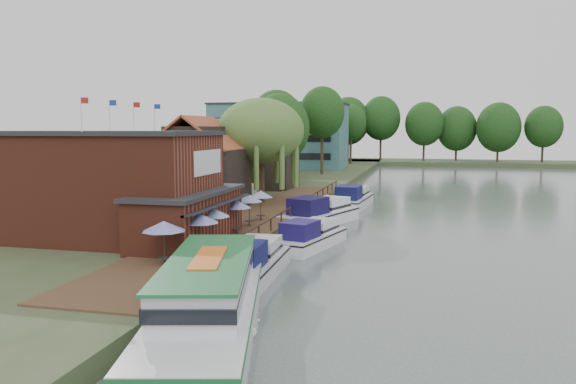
% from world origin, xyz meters
% --- Properties ---
extents(ground, '(260.00, 260.00, 0.00)m').
position_xyz_m(ground, '(0.00, 0.00, 0.00)').
color(ground, '#485350').
rests_on(ground, ground).
extents(land_bank, '(50.00, 140.00, 1.00)m').
position_xyz_m(land_bank, '(-30.00, 35.00, 0.50)').
color(land_bank, '#384728').
rests_on(land_bank, ground).
extents(quay_deck, '(6.00, 50.00, 0.10)m').
position_xyz_m(quay_deck, '(-8.00, 10.00, 1.05)').
color(quay_deck, '#47301E').
rests_on(quay_deck, land_bank).
extents(quay_rail, '(0.20, 49.00, 1.00)m').
position_xyz_m(quay_rail, '(-5.30, 10.50, 1.50)').
color(quay_rail, black).
rests_on(quay_rail, land_bank).
extents(pub, '(20.00, 11.00, 7.30)m').
position_xyz_m(pub, '(-14.00, -1.00, 4.65)').
color(pub, maroon).
rests_on(pub, land_bank).
extents(hotel_block, '(25.40, 12.40, 12.30)m').
position_xyz_m(hotel_block, '(-22.00, 70.00, 7.15)').
color(hotel_block, '#38666B').
rests_on(hotel_block, land_bank).
extents(cottage_a, '(8.60, 7.60, 8.50)m').
position_xyz_m(cottage_a, '(-15.00, 14.00, 5.25)').
color(cottage_a, black).
rests_on(cottage_a, land_bank).
extents(cottage_b, '(9.60, 8.60, 8.50)m').
position_xyz_m(cottage_b, '(-18.00, 24.00, 5.25)').
color(cottage_b, beige).
rests_on(cottage_b, land_bank).
extents(cottage_c, '(7.60, 7.60, 8.50)m').
position_xyz_m(cottage_c, '(-14.00, 33.00, 5.25)').
color(cottage_c, black).
rests_on(cottage_c, land_bank).
extents(willow, '(8.60, 8.60, 10.43)m').
position_xyz_m(willow, '(-10.50, 19.00, 6.21)').
color(willow, '#476B2D').
rests_on(willow, land_bank).
extents(umbrella_0, '(2.38, 2.38, 2.38)m').
position_xyz_m(umbrella_0, '(-8.12, -7.21, 2.29)').
color(umbrella_0, navy).
rests_on(umbrella_0, quay_deck).
extents(umbrella_1, '(2.25, 2.25, 2.38)m').
position_xyz_m(umbrella_1, '(-7.28, -4.27, 2.29)').
color(umbrella_1, navy).
rests_on(umbrella_1, quay_deck).
extents(umbrella_2, '(2.15, 2.15, 2.38)m').
position_xyz_m(umbrella_2, '(-7.40, -1.87, 2.29)').
color(umbrella_2, '#1C4C9A').
rests_on(umbrella_2, quay_deck).
extents(umbrella_3, '(2.08, 2.08, 2.38)m').
position_xyz_m(umbrella_3, '(-7.26, 2.18, 2.29)').
color(umbrella_3, '#1D1B99').
rests_on(umbrella_3, quay_deck).
extents(umbrella_4, '(2.03, 2.03, 2.38)m').
position_xyz_m(umbrella_4, '(-7.42, 5.57, 2.29)').
color(umbrella_4, navy).
rests_on(umbrella_4, quay_deck).
extents(umbrella_5, '(1.99, 1.99, 2.38)m').
position_xyz_m(umbrella_5, '(-7.37, 8.39, 2.29)').
color(umbrella_5, navy).
rests_on(umbrella_5, quay_deck).
extents(cruiser_0, '(3.48, 9.80, 2.34)m').
position_xyz_m(cruiser_0, '(-3.97, -4.87, 1.17)').
color(cruiser_0, silver).
rests_on(cruiser_0, ground).
extents(cruiser_1, '(4.90, 9.39, 2.14)m').
position_xyz_m(cruiser_1, '(-2.39, 3.98, 1.07)').
color(cruiser_1, white).
rests_on(cruiser_1, ground).
extents(cruiser_2, '(6.74, 11.20, 2.62)m').
position_xyz_m(cruiser_2, '(-3.50, 13.60, 1.31)').
color(cruiser_2, white).
rests_on(cruiser_2, ground).
extents(cruiser_3, '(4.13, 10.53, 2.51)m').
position_xyz_m(cruiser_3, '(-2.11, 25.24, 1.26)').
color(cruiser_3, white).
rests_on(cruiser_3, ground).
extents(tour_boat, '(7.40, 14.86, 3.12)m').
position_xyz_m(tour_boat, '(-3.07, -13.66, 1.56)').
color(tour_boat, silver).
rests_on(tour_boat, ground).
extents(swan, '(0.44, 0.44, 0.44)m').
position_xyz_m(swan, '(-1.28, -13.40, 0.22)').
color(swan, white).
rests_on(swan, ground).
extents(bank_tree_0, '(8.45, 8.45, 12.34)m').
position_xyz_m(bank_tree_0, '(-14.58, 41.75, 7.17)').
color(bank_tree_0, '#143811').
rests_on(bank_tree_0, land_bank).
extents(bank_tree_1, '(8.14, 8.14, 13.35)m').
position_xyz_m(bank_tree_1, '(-16.96, 49.13, 7.67)').
color(bank_tree_1, '#143811').
rests_on(bank_tree_1, land_bank).
extents(bank_tree_2, '(7.30, 7.30, 14.28)m').
position_xyz_m(bank_tree_2, '(-11.16, 56.23, 8.14)').
color(bank_tree_2, '#143811').
rests_on(bank_tree_2, land_bank).
extents(bank_tree_3, '(8.33, 8.33, 14.55)m').
position_xyz_m(bank_tree_3, '(-14.00, 77.37, 8.27)').
color(bank_tree_3, '#143811').
rests_on(bank_tree_3, land_bank).
extents(bank_tree_4, '(6.45, 6.45, 12.56)m').
position_xyz_m(bank_tree_4, '(-10.24, 85.06, 7.28)').
color(bank_tree_4, '#143811').
rests_on(bank_tree_4, land_bank).
extents(bank_tree_5, '(8.59, 8.59, 12.25)m').
position_xyz_m(bank_tree_5, '(-16.98, 93.66, 7.12)').
color(bank_tree_5, '#143811').
rests_on(bank_tree_5, land_bank).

